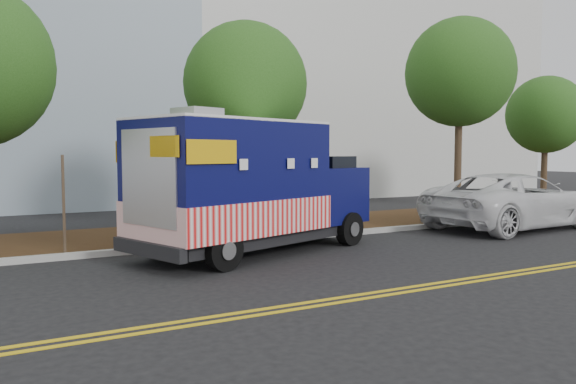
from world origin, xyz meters
TOP-DOWN VIEW (x-y plane):
  - ground at (0.00, 0.00)m, footprint 120.00×120.00m
  - curb at (0.00, 1.40)m, footprint 120.00×0.18m
  - mulch_strip at (0.00, 3.50)m, footprint 120.00×4.00m
  - centerline_near at (0.00, -4.45)m, footprint 120.00×0.10m
  - centerline_far at (0.00, -4.70)m, footprint 120.00×0.10m
  - tree_b at (0.03, 3.09)m, footprint 3.65×3.65m
  - tree_c at (8.38, 2.76)m, footprint 3.92×3.92m
  - tree_d at (14.44, 3.68)m, footprint 3.30×3.30m
  - sign_post at (-5.27, 1.55)m, footprint 0.06×0.06m
  - food_truck at (-1.30, 0.08)m, footprint 6.87×4.29m
  - white_car at (8.19, 0.09)m, footprint 6.60×3.36m

SIDE VIEW (x-z plane):
  - ground at x=0.00m, z-range 0.00..0.00m
  - centerline_near at x=0.00m, z-range 0.00..0.01m
  - centerline_far at x=0.00m, z-range 0.00..0.01m
  - curb at x=0.00m, z-range 0.00..0.15m
  - mulch_strip at x=0.00m, z-range 0.00..0.15m
  - white_car at x=8.19m, z-range 0.00..1.79m
  - sign_post at x=-5.27m, z-range 0.00..2.40m
  - food_truck at x=-1.30m, z-range -0.16..3.26m
  - tree_d at x=14.44m, z-range 1.20..6.93m
  - tree_b at x=0.03m, z-range 1.31..7.61m
  - tree_c at x=8.38m, z-range 1.68..8.99m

